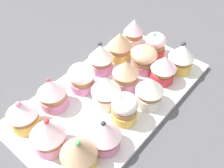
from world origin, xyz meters
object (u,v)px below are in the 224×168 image
cupcake_12 (52,93)px  cupcake_16 (134,32)px  cupcake_15 (120,45)px  cupcake_14 (101,58)px  cupcake_3 (150,91)px  cupcake_0 (79,153)px  cupcake_5 (181,57)px  cupcake_11 (23,114)px  baking_tray (112,95)px  cupcake_6 (49,135)px  cupcake_7 (106,90)px  cupcake_4 (163,68)px  cupcake_9 (144,58)px  cupcake_10 (155,44)px  cupcake_2 (125,108)px  cupcake_1 (105,135)px  cupcake_8 (126,74)px  cupcake_13 (82,77)px

cupcake_12 → cupcake_16: (29.30, 0.33, 0.25)cm
cupcake_15 → cupcake_16: size_ratio=1.00×
cupcake_12 → cupcake_14: 15.10cm
cupcake_3 → cupcake_0: bearing=177.0°
cupcake_5 → cupcake_15: 15.66cm
cupcake_11 → baking_tray: bearing=-22.5°
cupcake_6 → cupcake_14: 23.64cm
cupcake_7 → cupcake_16: cupcake_16 is taller
cupcake_0 → cupcake_5: size_ratio=1.01×
cupcake_4 → cupcake_12: 25.93cm
cupcake_4 → cupcake_9: bearing=87.0°
cupcake_7 → cupcake_14: size_ratio=0.94×
cupcake_6 → cupcake_10: bearing=1.2°
cupcake_14 → cupcake_12: bearing=178.7°
cupcake_12 → cupcake_16: bearing=0.6°
cupcake_0 → cupcake_11: 14.53cm
cupcake_6 → cupcake_12: (7.35, 7.77, -0.34)cm
cupcake_0 → cupcake_4: 28.23cm
baking_tray → cupcake_7: bearing=-165.1°
cupcake_11 → cupcake_16: 36.75cm
cupcake_10 → baking_tray: bearing=-178.2°
cupcake_2 → cupcake_9: 16.47cm
cupcake_0 → cupcake_1: bearing=-8.7°
cupcake_8 → cupcake_16: cupcake_16 is taller
cupcake_12 → cupcake_13: size_ratio=1.13×
cupcake_10 → cupcake_6: bearing=-178.8°
cupcake_9 → cupcake_5: bearing=-49.6°
cupcake_5 → cupcake_7: 21.37cm
cupcake_0 → cupcake_6: size_ratio=1.01×
cupcake_2 → cupcake_5: size_ratio=0.87×
cupcake_3 → cupcake_14: 15.26cm
baking_tray → cupcake_8: 5.90cm
cupcake_0 → cupcake_3: (20.08, -1.05, -0.34)cm
cupcake_1 → cupcake_11: bearing=114.2°
cupcake_6 → cupcake_13: (14.99, 6.58, -0.56)cm
cupcake_0 → cupcake_6: 6.80cm
cupcake_6 → cupcake_1: bearing=-48.1°
cupcake_7 → cupcake_6: bearing=177.9°
cupcake_8 → cupcake_13: size_ratio=1.09×
cupcake_5 → baking_tray: bearing=156.5°
cupcake_8 → cupcake_14: cupcake_14 is taller
cupcake_9 → cupcake_14: (-7.08, 7.74, 0.60)cm
cupcake_13 → cupcake_9: bearing=-25.4°
cupcake_3 → cupcake_11: same height
cupcake_4 → cupcake_6: 29.87cm
cupcake_1 → cupcake_3: size_ratio=0.97×
cupcake_0 → baking_tray: bearing=22.1°
cupcake_3 → cupcake_15: (8.17, 14.81, 0.30)cm
cupcake_2 → cupcake_1: bearing=-170.7°
cupcake_15 → cupcake_14: bearing=176.7°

